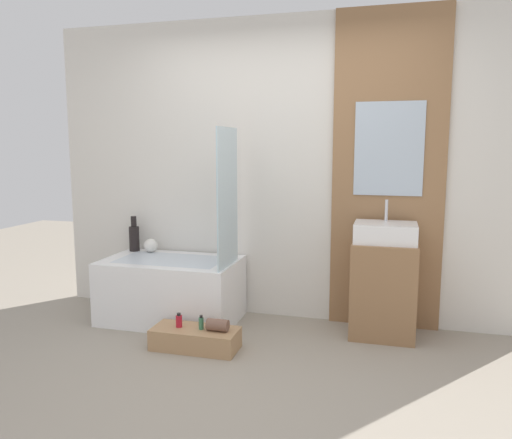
% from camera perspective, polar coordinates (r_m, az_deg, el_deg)
% --- Properties ---
extents(ground_plane, '(12.00, 12.00, 0.00)m').
position_cam_1_polar(ground_plane, '(3.21, -3.60, -19.66)').
color(ground_plane, gray).
extents(wall_tiled_back, '(4.20, 0.06, 2.60)m').
position_cam_1_polar(wall_tiled_back, '(4.36, 2.96, 5.62)').
color(wall_tiled_back, silver).
rests_on(wall_tiled_back, ground_plane).
extents(wall_wood_accent, '(0.90, 0.04, 2.60)m').
position_cam_1_polar(wall_wood_accent, '(4.21, 14.85, 5.42)').
color(wall_wood_accent, '#8E6642').
rests_on(wall_wood_accent, ground_plane).
extents(bathtub, '(1.16, 0.69, 0.54)m').
position_cam_1_polar(bathtub, '(4.44, -9.64, -7.91)').
color(bathtub, white).
rests_on(bathtub, ground_plane).
extents(glass_shower_screen, '(0.01, 0.49, 1.12)m').
position_cam_1_polar(glass_shower_screen, '(4.01, -3.27, 2.51)').
color(glass_shower_screen, silver).
rests_on(glass_shower_screen, bathtub).
extents(wooden_step_bench, '(0.65, 0.28, 0.16)m').
position_cam_1_polar(wooden_step_bench, '(3.87, -6.95, -13.36)').
color(wooden_step_bench, '#A87F56').
rests_on(wooden_step_bench, ground_plane).
extents(vanity_cabinet, '(0.50, 0.43, 0.76)m').
position_cam_1_polar(vanity_cabinet, '(4.13, 14.34, -7.74)').
color(vanity_cabinet, '#8E6642').
rests_on(vanity_cabinet, ground_plane).
extents(sink, '(0.48, 0.35, 0.33)m').
position_cam_1_polar(sink, '(4.03, 14.57, -1.46)').
color(sink, white).
rests_on(sink, vanity_cabinet).
extents(vase_tall_dark, '(0.09, 0.09, 0.33)m').
position_cam_1_polar(vase_tall_dark, '(4.78, -13.75, -1.93)').
color(vase_tall_dark, black).
rests_on(vase_tall_dark, bathtub).
extents(vase_round_light, '(0.13, 0.13, 0.13)m').
position_cam_1_polar(vase_round_light, '(4.70, -11.94, -2.92)').
color(vase_round_light, silver).
rests_on(vase_round_light, bathtub).
extents(bottle_soap_primary, '(0.05, 0.05, 0.11)m').
position_cam_1_polar(bottle_soap_primary, '(3.88, -8.80, -11.37)').
color(bottle_soap_primary, '#B21928').
rests_on(bottle_soap_primary, wooden_step_bench).
extents(bottle_soap_secondary, '(0.04, 0.04, 0.11)m').
position_cam_1_polar(bottle_soap_secondary, '(3.81, -6.29, -11.68)').
color(bottle_soap_secondary, '#38704C').
rests_on(bottle_soap_secondary, wooden_step_bench).
extents(towel_roll, '(0.16, 0.09, 0.09)m').
position_cam_1_polar(towel_roll, '(3.77, -4.41, -11.93)').
color(towel_roll, brown).
rests_on(towel_roll, wooden_step_bench).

